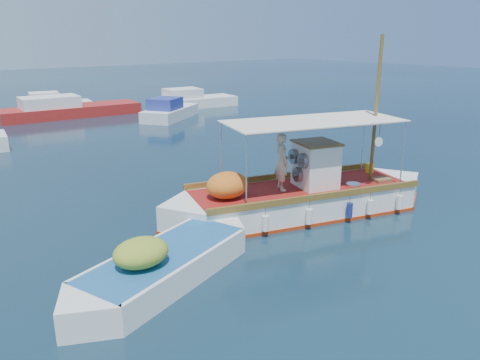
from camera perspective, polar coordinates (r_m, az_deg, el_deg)
ground at (r=16.27m, az=3.70°, el=-3.85°), size 160.00×160.00×0.00m
fishing_caique at (r=16.05m, az=7.30°, el=-2.19°), size 9.56×4.66×6.08m
dinghy at (r=11.96m, az=-9.28°, el=-10.46°), size 6.08×3.23×1.57m
bg_boat_n at (r=37.51m, az=-20.33°, el=7.98°), size 10.14×3.49×1.80m
bg_boat_ne at (r=34.71m, az=-8.60°, el=8.18°), size 5.71×4.86×1.80m
bg_boat_e at (r=40.37m, az=-5.88°, el=9.53°), size 7.39×3.39×1.80m
bg_boat_far_n at (r=40.18m, az=-21.77°, el=8.38°), size 5.56×2.89×1.80m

